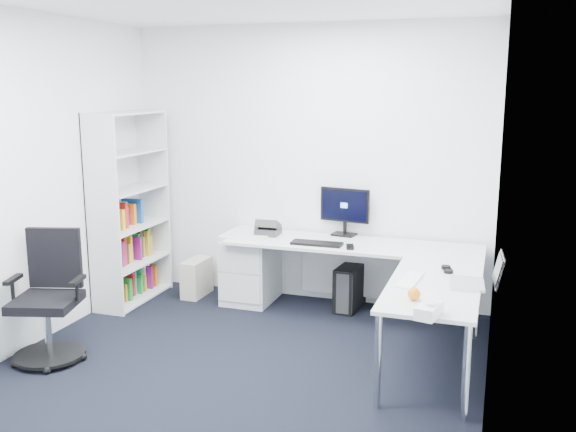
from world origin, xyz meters
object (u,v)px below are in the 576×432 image
(l_desk, at_px, (343,289))
(monitor, at_px, (344,211))
(task_chair, at_px, (45,298))
(bookshelf, at_px, (129,208))
(laptop, at_px, (468,268))

(l_desk, bearing_deg, monitor, 103.69)
(l_desk, relative_size, task_chair, 2.32)
(l_desk, xyz_separation_m, monitor, (-0.15, 0.61, 0.58))
(bookshelf, distance_m, monitor, 2.10)
(task_chair, bearing_deg, l_desk, 19.82)
(laptop, bearing_deg, l_desk, 145.01)
(l_desk, height_order, bookshelf, bookshelf)
(task_chair, bearing_deg, monitor, 32.07)
(l_desk, distance_m, monitor, 0.86)
(bookshelf, bearing_deg, monitor, 15.56)
(bookshelf, xyz_separation_m, laptop, (3.25, -0.69, -0.13))
(laptop, bearing_deg, monitor, 130.05)
(monitor, xyz_separation_m, laptop, (1.22, -1.25, -0.11))
(bookshelf, height_order, task_chair, bookshelf)
(l_desk, height_order, task_chair, task_chair)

